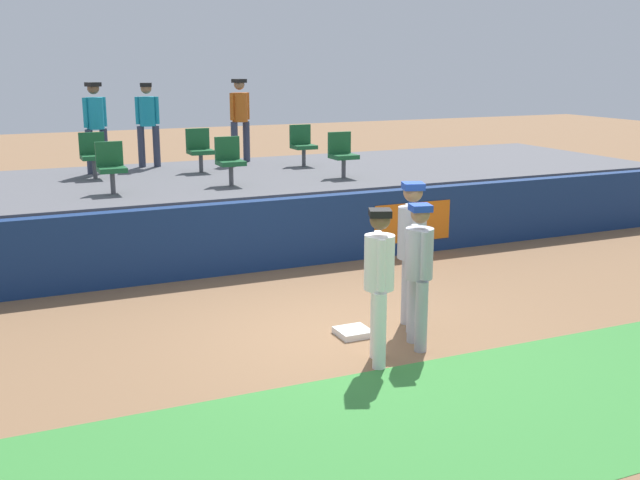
% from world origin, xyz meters
% --- Properties ---
extents(ground_plane, '(60.00, 60.00, 0.00)m').
position_xyz_m(ground_plane, '(0.00, 0.00, 0.00)').
color(ground_plane, '#846042').
extents(grass_foreground_strip, '(18.00, 2.80, 0.01)m').
position_xyz_m(grass_foreground_strip, '(0.00, -2.40, 0.00)').
color(grass_foreground_strip, '#388438').
rests_on(grass_foreground_strip, ground_plane).
extents(first_base, '(0.40, 0.40, 0.08)m').
position_xyz_m(first_base, '(-0.02, 0.09, 0.04)').
color(first_base, white).
rests_on(first_base, ground_plane).
extents(player_fielder_home, '(0.48, 0.50, 1.76)m').
position_xyz_m(player_fielder_home, '(-0.16, -0.80, 1.02)').
color(player_fielder_home, white).
rests_on(player_fielder_home, ground_plane).
extents(player_runner_visitor, '(0.40, 0.47, 1.72)m').
position_xyz_m(player_runner_visitor, '(0.50, -0.56, 1.00)').
color(player_runner_visitor, '#9EA3AD').
rests_on(player_runner_visitor, ground_plane).
extents(player_coach_visitor, '(0.45, 0.50, 1.87)m').
position_xyz_m(player_coach_visitor, '(0.76, 0.04, 1.08)').
color(player_coach_visitor, '#9EA3AD').
rests_on(player_coach_visitor, ground_plane).
extents(field_wall, '(18.00, 0.26, 1.15)m').
position_xyz_m(field_wall, '(0.01, 3.44, 0.57)').
color(field_wall, navy).
rests_on(field_wall, ground_plane).
extents(bleacher_platform, '(18.00, 4.80, 1.18)m').
position_xyz_m(bleacher_platform, '(0.00, 6.01, 0.59)').
color(bleacher_platform, '#59595E').
rests_on(bleacher_platform, ground_plane).
extents(seat_back_left, '(0.46, 0.44, 0.84)m').
position_xyz_m(seat_back_left, '(-2.09, 6.68, 1.65)').
color(seat_back_left, '#4C4C51').
rests_on(seat_back_left, bleacher_platform).
extents(seat_front_center, '(0.44, 0.44, 0.84)m').
position_xyz_m(seat_front_center, '(-0.05, 4.88, 1.65)').
color(seat_front_center, '#4C4C51').
rests_on(seat_front_center, bleacher_platform).
extents(seat_front_left, '(0.44, 0.44, 0.84)m').
position_xyz_m(seat_front_left, '(-2.07, 4.88, 1.65)').
color(seat_front_left, '#4C4C51').
rests_on(seat_front_left, bleacher_platform).
extents(seat_back_right, '(0.45, 0.44, 0.84)m').
position_xyz_m(seat_back_right, '(2.10, 6.68, 1.65)').
color(seat_back_right, '#4C4C51').
rests_on(seat_back_right, bleacher_platform).
extents(seat_back_center, '(0.46, 0.44, 0.84)m').
position_xyz_m(seat_back_center, '(-0.08, 6.68, 1.65)').
color(seat_back_center, '#4C4C51').
rests_on(seat_back_center, bleacher_platform).
extents(seat_front_right, '(0.45, 0.44, 0.84)m').
position_xyz_m(seat_front_right, '(2.14, 4.88, 1.65)').
color(seat_front_right, '#4C4C51').
rests_on(seat_front_right, bleacher_platform).
extents(spectator_hooded, '(0.46, 0.39, 1.69)m').
position_xyz_m(spectator_hooded, '(-0.82, 7.83, 2.16)').
color(spectator_hooded, '#33384C').
rests_on(spectator_hooded, bleacher_platform).
extents(spectator_capped, '(0.46, 0.43, 1.73)m').
position_xyz_m(spectator_capped, '(-1.93, 7.32, 2.18)').
color(spectator_capped, '#33384C').
rests_on(spectator_capped, bleacher_platform).
extents(spectator_casual, '(0.47, 0.42, 1.75)m').
position_xyz_m(spectator_casual, '(1.12, 7.75, 2.20)').
color(spectator_casual, '#33384C').
rests_on(spectator_casual, bleacher_platform).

